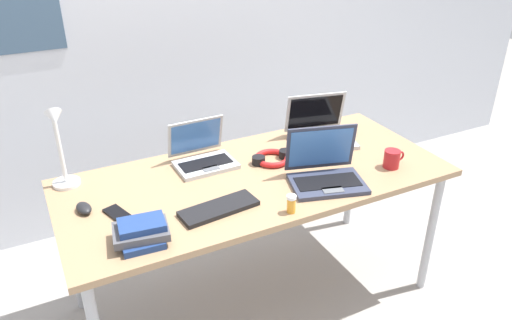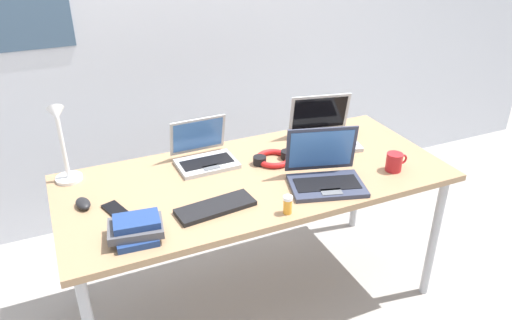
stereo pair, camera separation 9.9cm
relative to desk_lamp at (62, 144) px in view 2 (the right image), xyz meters
The scene contains 14 objects.
ground_plane 1.26m from the desk_lamp, 19.03° to the right, with size 12.00×12.00×0.00m, color gray.
wall_back 1.20m from the desk_lamp, 45.90° to the left, with size 6.00×0.13×2.60m.
desk 0.88m from the desk_lamp, 19.03° to the right, with size 1.80×0.80×0.74m.
desk_lamp is the anchor object (origin of this frame).
laptop_front_right 1.16m from the desk_lamp, 24.05° to the right, with size 0.38×0.34×0.24m.
laptop_near_lamp 0.64m from the desk_lamp, ahead, with size 0.28×0.25×0.21m.
laptop_back_left 1.29m from the desk_lamp, ahead, with size 0.37×0.34×0.24m.
external_keyboard 0.73m from the desk_lamp, 41.62° to the right, with size 0.33×0.12×0.02m, color black.
computer_mouse 0.29m from the desk_lamp, 82.21° to the right, with size 0.06×0.10×0.03m, color black.
cell_phone 0.40m from the desk_lamp, 64.83° to the right, with size 0.06×0.14×0.01m, color black.
headphones 0.97m from the desk_lamp, 11.06° to the right, with size 0.21×0.18×0.04m.
pill_bottle 1.01m from the desk_lamp, 37.96° to the right, with size 0.04×0.04×0.08m.
book_stack 0.59m from the desk_lamp, 70.42° to the right, with size 0.23×0.18×0.09m.
coffee_mug 1.51m from the desk_lamp, 19.38° to the right, with size 0.11×0.08×0.09m.
Camera 2 is at (-0.82, -1.84, 1.88)m, focal length 34.74 mm.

